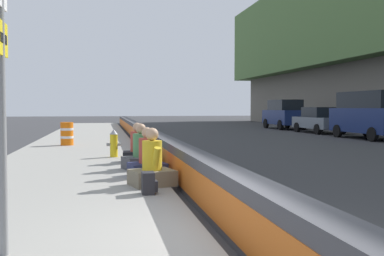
# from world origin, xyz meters

# --- Properties ---
(ground_plane) EXTENTS (160.00, 160.00, 0.00)m
(ground_plane) POSITION_xyz_m (0.00, 0.00, 0.00)
(ground_plane) COLOR #353538
(ground_plane) RESTS_ON ground
(sidewalk_strip) EXTENTS (80.00, 4.40, 0.14)m
(sidewalk_strip) POSITION_xyz_m (0.00, 2.65, 0.07)
(sidewalk_strip) COLOR gray
(sidewalk_strip) RESTS_ON ground_plane
(jersey_barrier) EXTENTS (76.00, 0.45, 0.85)m
(jersey_barrier) POSITION_xyz_m (0.00, 0.00, 0.42)
(jersey_barrier) COLOR #47474C
(jersey_barrier) RESTS_ON ground_plane
(route_sign_post) EXTENTS (0.44, 0.09, 3.60)m
(route_sign_post) POSITION_xyz_m (-0.14, 2.79, 2.23)
(route_sign_post) COLOR gray
(route_sign_post) RESTS_ON sidewalk_strip
(fire_hydrant) EXTENTS (0.26, 0.46, 0.88)m
(fire_hydrant) POSITION_xyz_m (9.17, 1.43, 0.59)
(fire_hydrant) COLOR gold
(fire_hydrant) RESTS_ON sidewalk_strip
(seated_person_foreground) EXTENTS (0.90, 0.99, 1.17)m
(seated_person_foreground) POSITION_xyz_m (3.80, 0.79, 0.50)
(seated_person_foreground) COLOR #706651
(seated_person_foreground) RESTS_ON sidewalk_strip
(seated_person_middle) EXTENTS (0.81, 0.91, 1.12)m
(seated_person_middle) POSITION_xyz_m (5.04, 0.77, 0.49)
(seated_person_middle) COLOR #23284C
(seated_person_middle) RESTS_ON sidewalk_strip
(seated_person_rear) EXTENTS (0.91, 1.00, 1.16)m
(seated_person_rear) POSITION_xyz_m (6.25, 0.82, 0.50)
(seated_person_rear) COLOR #424247
(seated_person_rear) RESTS_ON sidewalk_strip
(seated_person_far) EXTENTS (0.75, 0.86, 1.13)m
(seated_person_far) POSITION_xyz_m (7.72, 0.80, 0.49)
(seated_person_far) COLOR black
(seated_person_far) RESTS_ON sidewalk_strip
(backpack) EXTENTS (0.32, 0.28, 0.40)m
(backpack) POSITION_xyz_m (2.92, 0.95, 0.33)
(backpack) COLOR #232328
(backpack) RESTS_ON sidewalk_strip
(construction_barrel) EXTENTS (0.54, 0.54, 0.95)m
(construction_barrel) POSITION_xyz_m (14.01, 3.23, 0.62)
(construction_barrel) COLOR orange
(construction_barrel) RESTS_ON sidewalk_strip
(parked_car_fourth) EXTENTS (5.14, 2.18, 2.56)m
(parked_car_fourth) POSITION_xyz_m (16.49, -12.28, 1.35)
(parked_car_fourth) COLOR navy
(parked_car_fourth) RESTS_ON ground_plane
(parked_car_midline) EXTENTS (4.53, 2.00, 1.71)m
(parked_car_midline) POSITION_xyz_m (22.16, -12.24, 0.86)
(parked_car_midline) COLOR slate
(parked_car_midline) RESTS_ON ground_plane
(parked_car_far) EXTENTS (4.81, 2.09, 2.28)m
(parked_car_far) POSITION_xyz_m (27.74, -12.13, 1.18)
(parked_car_far) COLOR navy
(parked_car_far) RESTS_ON ground_plane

